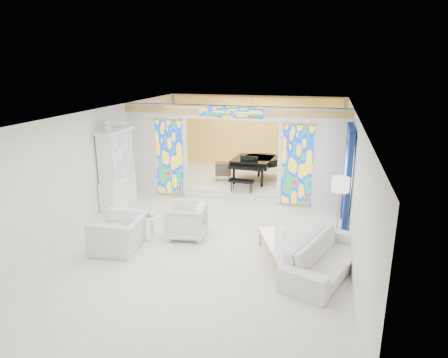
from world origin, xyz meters
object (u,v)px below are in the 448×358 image
(china_cabinet, at_px, (117,169))
(armchair_left, at_px, (120,233))
(tv_console, at_px, (223,169))
(sofa, at_px, (325,257))
(armchair_right, at_px, (186,221))
(grand_piano, at_px, (257,162))
(coffee_table, at_px, (281,247))

(china_cabinet, bearing_deg, armchair_left, -60.62)
(tv_console, bearing_deg, sofa, -72.93)
(tv_console, bearing_deg, china_cabinet, -147.32)
(armchair_right, height_order, tv_console, armchair_right)
(china_cabinet, relative_size, armchair_right, 2.84)
(armchair_left, bearing_deg, tv_console, 163.63)
(sofa, bearing_deg, armchair_right, 94.29)
(tv_console, bearing_deg, armchair_left, -116.96)
(china_cabinet, distance_m, grand_piano, 4.92)
(sofa, distance_m, coffee_table, 0.94)
(armchair_left, relative_size, sofa, 0.50)
(coffee_table, height_order, tv_console, tv_console)
(sofa, relative_size, tv_console, 3.85)
(coffee_table, bearing_deg, sofa, -9.07)
(armchair_right, xyz_separation_m, tv_console, (-0.23, 4.52, 0.17))
(grand_piano, bearing_deg, china_cabinet, -134.22)
(coffee_table, bearing_deg, armchair_left, -176.74)
(sofa, distance_m, grand_piano, 6.35)
(coffee_table, bearing_deg, armchair_right, 161.38)
(sofa, bearing_deg, tv_console, 53.82)
(china_cabinet, distance_m, coffee_table, 5.83)
(china_cabinet, bearing_deg, sofa, -22.73)
(armchair_left, bearing_deg, china_cabinet, -156.38)
(armchair_left, bearing_deg, armchair_right, 123.67)
(china_cabinet, height_order, tv_console, china_cabinet)
(armchair_right, height_order, coffee_table, armchair_right)
(armchair_right, distance_m, grand_piano, 4.95)
(armchair_right, relative_size, grand_piano, 0.38)
(china_cabinet, height_order, grand_piano, china_cabinet)
(china_cabinet, relative_size, armchair_left, 2.17)
(sofa, height_order, tv_console, tv_console)
(tv_console, bearing_deg, armchair_right, -103.43)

